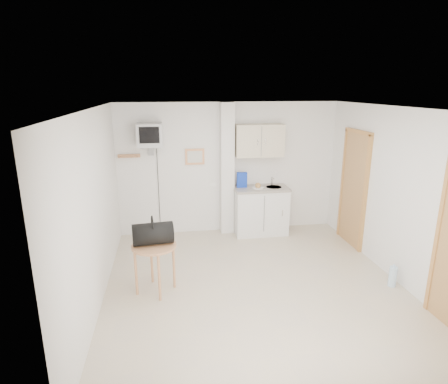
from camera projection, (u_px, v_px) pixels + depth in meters
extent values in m
plane|color=#BEAE95|center=(254.00, 285.00, 5.39)|extent=(4.50, 4.50, 0.00)
cube|color=white|center=(229.00, 168.00, 7.20)|extent=(4.20, 0.04, 2.50)
cube|color=white|center=(324.00, 288.00, 2.91)|extent=(4.20, 0.04, 2.50)
cube|color=white|center=(95.00, 210.00, 4.75)|extent=(0.04, 4.50, 2.50)
cube|color=white|center=(399.00, 196.00, 5.37)|extent=(0.04, 4.50, 2.50)
cube|color=white|center=(259.00, 108.00, 4.72)|extent=(4.20, 4.50, 0.04)
cube|color=white|center=(227.00, 170.00, 7.08)|extent=(0.25, 0.22, 2.50)
cube|color=#E3945D|center=(195.00, 157.00, 7.02)|extent=(0.36, 0.03, 0.30)
cube|color=silver|center=(195.00, 157.00, 7.00)|extent=(0.28, 0.01, 0.22)
cube|color=#B5784D|center=(129.00, 156.00, 6.81)|extent=(0.40, 0.05, 0.06)
cube|color=white|center=(212.00, 184.00, 7.22)|extent=(0.15, 0.02, 0.08)
cylinder|color=#B5784D|center=(120.00, 157.00, 6.74)|extent=(0.02, 0.08, 0.02)
cylinder|color=#B5784D|center=(126.00, 157.00, 6.75)|extent=(0.02, 0.08, 0.02)
cylinder|color=#B5784D|center=(132.00, 157.00, 6.77)|extent=(0.02, 0.08, 0.02)
cylinder|color=#B5784D|center=(137.00, 157.00, 6.78)|extent=(0.02, 0.08, 0.02)
cube|color=#A06C3E|center=(353.00, 190.00, 6.62)|extent=(0.04, 0.75, 2.00)
cube|color=olive|center=(353.00, 190.00, 6.62)|extent=(0.06, 0.87, 2.06)
cube|color=silver|center=(260.00, 211.00, 7.24)|extent=(1.00, 0.55, 0.88)
cube|color=gray|center=(261.00, 188.00, 7.11)|extent=(1.03, 0.58, 0.04)
cylinder|color=#B7B7BA|center=(274.00, 188.00, 7.15)|extent=(0.30, 0.30, 0.05)
cylinder|color=#B7B7BA|center=(272.00, 181.00, 7.26)|extent=(0.02, 0.02, 0.16)
cylinder|color=#B7B7BA|center=(273.00, 178.00, 7.18)|extent=(0.02, 0.13, 0.02)
cube|color=#BFB49A|center=(259.00, 140.00, 6.98)|extent=(0.90, 0.32, 0.60)
cube|color=#1132B2|center=(242.00, 180.00, 7.08)|extent=(0.19, 0.07, 0.29)
cylinder|color=white|center=(258.00, 188.00, 7.05)|extent=(0.22, 0.22, 0.01)
sphere|color=tan|center=(258.00, 185.00, 7.04)|extent=(0.11, 0.11, 0.11)
cube|color=slate|center=(151.00, 147.00, 6.70)|extent=(0.36, 0.32, 0.02)
cube|color=slate|center=(151.00, 150.00, 6.85)|extent=(0.10, 0.06, 0.20)
cube|color=#B5B5B8|center=(150.00, 135.00, 6.57)|extent=(0.44, 0.42, 0.40)
cube|color=black|center=(149.00, 135.00, 6.36)|extent=(0.34, 0.02, 0.28)
cylinder|color=black|center=(159.00, 191.00, 7.08)|extent=(0.01, 0.01, 1.73)
cylinder|color=#B5784D|center=(154.00, 246.00, 5.07)|extent=(0.61, 0.61, 0.03)
cylinder|color=#B5784D|center=(174.00, 266.00, 5.26)|extent=(0.04, 0.04, 0.66)
cylinder|color=#B5784D|center=(152.00, 261.00, 5.40)|extent=(0.04, 0.04, 0.66)
cylinder|color=#B5784D|center=(136.00, 272.00, 5.07)|extent=(0.04, 0.04, 0.66)
cylinder|color=#B5784D|center=(159.00, 278.00, 4.93)|extent=(0.04, 0.04, 0.66)
cylinder|color=black|center=(153.00, 234.00, 5.06)|extent=(0.57, 0.36, 0.30)
torus|color=black|center=(152.00, 224.00, 5.03)|extent=(0.05, 0.23, 0.23)
cylinder|color=silver|center=(393.00, 277.00, 5.34)|extent=(0.11, 0.11, 0.30)
cylinder|color=silver|center=(394.00, 266.00, 5.30)|extent=(0.03, 0.03, 0.04)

